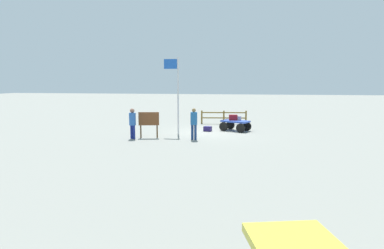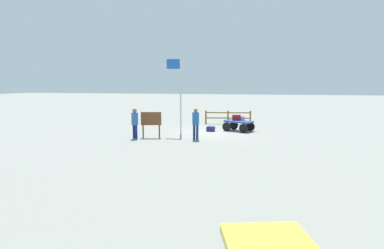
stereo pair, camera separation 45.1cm
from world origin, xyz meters
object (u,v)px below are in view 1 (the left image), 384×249
Objects in this scene: worker_lead at (194,121)px; luggage_cart at (235,124)px; suitcase_navy at (208,129)px; signboard at (149,121)px; suitcase_olive at (233,117)px; suitcase_tan at (236,118)px; flagpole at (176,89)px; worker_trailing at (132,121)px.

luggage_cart is at bearing -120.21° from worker_lead.
luggage_cart is at bearing -165.63° from suitcase_navy.
suitcase_navy is 4.35m from signboard.
signboard reaches higher than luggage_cart.
suitcase_olive is 5.89m from signboard.
luggage_cart is at bearing 73.31° from suitcase_tan.
luggage_cart is 4.63m from flagpole.
flagpole is at bearing 43.51° from suitcase_navy.
suitcase_tan is 7.03m from worker_trailing.
signboard is (4.77, 3.47, 0.53)m from luggage_cart.
luggage_cart is 0.45m from suitcase_olive.
luggage_cart is 1.82m from suitcase_navy.
suitcase_tan is at bearing -142.45° from signboard.
suitcase_olive is at bearing -145.91° from flagpole.
suitcase_olive is 4.42m from flagpole.
worker_lead is 0.38× the size of flagpole.
suitcase_olive is 0.33× the size of worker_lead.
suitcase_olive is 0.91× the size of suitcase_tan.
worker_lead is 1.19× the size of signboard.
worker_trailing is 0.93m from signboard.
suitcase_olive is 0.12× the size of flagpole.
suitcase_navy is 5.24m from worker_trailing.
worker_lead is 1.02× the size of worker_trailing.
suitcase_navy is 0.32× the size of worker_trailing.
signboard is at bearing 46.76° from flagpole.
signboard is (4.84, 3.72, 0.18)m from suitcase_tan.
suitcase_tan is 0.36× the size of worker_lead.
worker_lead reaches higher than suitcase_olive.
worker_lead reaches higher than worker_trailing.
worker_trailing is (5.43, 4.10, 0.16)m from suitcase_olive.
luggage_cart is at bearing -149.07° from flagpole.
luggage_cart is 0.44m from suitcase_tan.
suitcase_navy is 0.31× the size of worker_lead.
flagpole is at bearing -133.24° from signboard.
signboard is (1.32, 1.40, -1.76)m from flagpole.
worker_lead is at bearing 60.58° from suitcase_tan.
flagpole is at bearing -138.85° from worker_trailing.
flagpole is (1.71, 1.62, 2.59)m from suitcase_navy.
worker_lead is 3.45m from worker_trailing.
suitcase_navy is (1.60, 0.62, -0.70)m from suitcase_olive.
luggage_cart is 1.21× the size of worker_trailing.
suitcase_tan is 6.11m from signboard.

